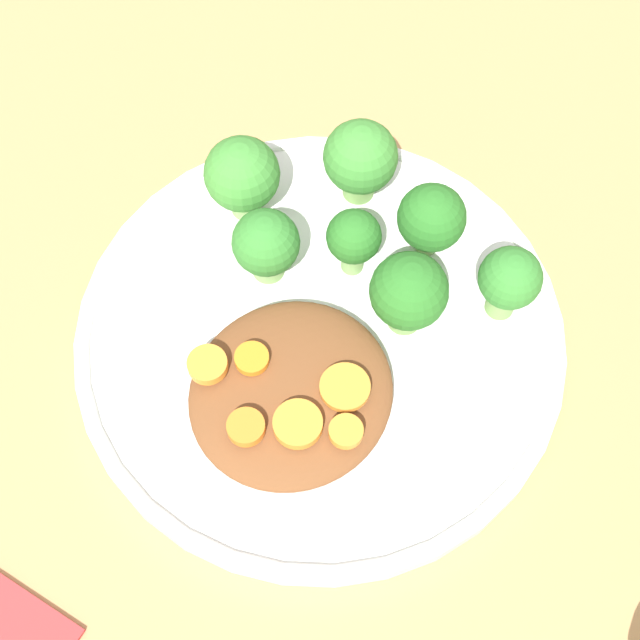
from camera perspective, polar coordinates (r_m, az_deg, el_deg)
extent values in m
plane|color=tan|center=(0.53, 0.00, -1.43)|extent=(4.00, 4.00, 0.00)
cylinder|color=silver|center=(0.52, 0.00, -1.10)|extent=(0.28, 0.28, 0.01)
torus|color=silver|center=(0.51, 0.00, -0.76)|extent=(0.28, 0.28, 0.01)
ellipsoid|color=brown|center=(0.49, -1.87, -4.65)|extent=(0.12, 0.11, 0.02)
cylinder|color=#7FA85B|center=(0.55, -4.82, 7.80)|extent=(0.02, 0.02, 0.02)
sphere|color=#3D8433|center=(0.53, -5.02, 9.30)|extent=(0.05, 0.05, 0.05)
cylinder|color=#759E51|center=(0.56, 2.50, 8.89)|extent=(0.02, 0.02, 0.02)
sphere|color=#3D8433|center=(0.54, 2.61, 10.39)|extent=(0.05, 0.05, 0.05)
cylinder|color=#7FA85B|center=(0.53, -3.36, 3.76)|extent=(0.02, 0.02, 0.02)
sphere|color=#337A2D|center=(0.51, -3.49, 4.98)|extent=(0.04, 0.04, 0.04)
cylinder|color=#7FA85B|center=(0.54, 6.90, 5.25)|extent=(0.01, 0.01, 0.02)
sphere|color=#286B23|center=(0.52, 7.16, 6.52)|extent=(0.04, 0.04, 0.04)
cylinder|color=#7FA85B|center=(0.53, 2.10, 4.15)|extent=(0.01, 0.01, 0.02)
sphere|color=#286B23|center=(0.51, 2.18, 5.36)|extent=(0.03, 0.03, 0.03)
cylinder|color=#759E51|center=(0.52, 11.62, 1.43)|extent=(0.02, 0.02, 0.03)
sphere|color=#337A2D|center=(0.50, 12.08, 2.65)|extent=(0.04, 0.04, 0.04)
cylinder|color=#759E51|center=(0.51, 5.48, 0.58)|extent=(0.02, 0.02, 0.02)
sphere|color=#286B23|center=(0.49, 5.72, 1.86)|extent=(0.04, 0.04, 0.04)
cylinder|color=orange|center=(0.47, -1.43, -6.67)|extent=(0.03, 0.03, 0.01)
cylinder|color=orange|center=(0.48, -7.21, -2.85)|extent=(0.02, 0.02, 0.01)
cylinder|color=orange|center=(0.47, 1.67, -7.14)|extent=(0.02, 0.02, 0.01)
cylinder|color=orange|center=(0.48, 1.60, -4.32)|extent=(0.03, 0.03, 0.00)
cylinder|color=orange|center=(0.48, -4.39, -2.47)|extent=(0.02, 0.02, 0.01)
cylinder|color=orange|center=(0.47, -4.76, -6.85)|extent=(0.02, 0.02, 0.01)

